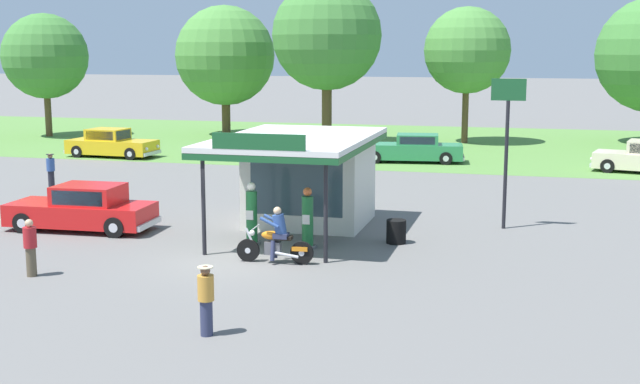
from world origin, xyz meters
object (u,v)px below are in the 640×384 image
motorcycle_with_rider (276,240)px  parked_car_back_row_right (412,149)px  bystander_standing_back_lot (30,247)px  spare_tire_stack (396,232)px  gas_pump_nearside (252,217)px  bystander_chatting_near_pumps (51,170)px  featured_classic_sedan (83,209)px  roadside_pole_sign (507,127)px  parked_car_back_row_far_right (274,147)px  bystander_leaning_by_kiosk (206,299)px  gas_pump_offside (308,221)px  parked_car_back_row_left (111,144)px

motorcycle_with_rider → parked_car_back_row_right: (0.61, 21.45, 0.02)m
motorcycle_with_rider → bystander_standing_back_lot: (-5.75, -2.89, 0.13)m
spare_tire_stack → parked_car_back_row_right: bearing=96.9°
motorcycle_with_rider → parked_car_back_row_right: 21.46m
gas_pump_nearside → bystander_chatting_near_pumps: (-11.56, 7.55, -0.09)m
featured_classic_sedan → roadside_pole_sign: size_ratio=1.01×
featured_classic_sedan → parked_car_back_row_far_right: size_ratio=0.90×
bystander_leaning_by_kiosk → roadside_pole_sign: bearing=65.5°
bystander_leaning_by_kiosk → gas_pump_nearside: bearing=102.5°
gas_pump_offside → featured_classic_sedan: (-7.77, 0.63, -0.15)m
featured_classic_sedan → parked_car_back_row_left: bearing=115.7°
gas_pump_nearside → spare_tire_stack: 4.40m
parked_car_back_row_left → parked_car_back_row_right: parked_car_back_row_left is taller
gas_pump_offside → featured_classic_sedan: gas_pump_offside is taller
bystander_chatting_near_pumps → spare_tire_stack: size_ratio=2.07×
gas_pump_offside → parked_car_back_row_right: gas_pump_offside is taller
featured_classic_sedan → roadside_pole_sign: roadside_pole_sign is taller
gas_pump_offside → roadside_pole_sign: (5.51, 4.30, 2.50)m
motorcycle_with_rider → bystander_chatting_near_pumps: bearing=144.0°
bystander_leaning_by_kiosk → spare_tire_stack: 9.48m
parked_car_back_row_far_right → roadside_pole_sign: (12.59, -14.70, 2.67)m
parked_car_back_row_far_right → bystander_leaning_by_kiosk: 27.74m
gas_pump_offside → parked_car_back_row_left: (-15.96, 17.65, -0.14)m
motorcycle_with_rider → spare_tire_stack: motorcycle_with_rider is taller
motorcycle_with_rider → spare_tire_stack: (2.82, 3.18, -0.29)m
parked_car_back_row_left → roadside_pole_sign: 25.42m
roadside_pole_sign → spare_tire_stack: (-3.08, -2.97, -2.97)m
spare_tire_stack → bystander_leaning_by_kiosk: bearing=-104.9°
motorcycle_with_rider → gas_pump_nearside: bearing=126.1°
bystander_chatting_near_pumps → bystander_standing_back_lot: (7.16, -12.28, 0.00)m
gas_pump_offside → bystander_standing_back_lot: gas_pump_offside is taller
parked_car_back_row_right → roadside_pole_sign: 16.41m
motorcycle_with_rider → bystander_chatting_near_pumps: (-12.91, 9.40, 0.13)m
bystander_standing_back_lot → motorcycle_with_rider: bearing=26.6°
bystander_leaning_by_kiosk → roadside_pole_sign: 13.56m
gas_pump_offside → gas_pump_nearside: bearing=180.0°
parked_car_back_row_left → featured_classic_sedan: bearing=-64.3°
featured_classic_sedan → bystander_chatting_near_pumps: 8.85m
parked_car_back_row_right → parked_car_back_row_far_right: 7.32m
gas_pump_offside → parked_car_back_row_left: gas_pump_offside is taller
gas_pump_nearside → bystander_standing_back_lot: (-4.40, -4.74, -0.09)m
gas_pump_offside → spare_tire_stack: (2.43, 1.33, -0.47)m
parked_car_back_row_right → bystander_standing_back_lot: bystander_standing_back_lot is taller
motorcycle_with_rider → roadside_pole_sign: bearing=46.2°
featured_classic_sedan → parked_car_back_row_right: 20.58m
gas_pump_offside → parked_car_back_row_right: (0.22, 19.60, -0.16)m
parked_car_back_row_far_right → roadside_pole_sign: roadside_pole_sign is taller
gas_pump_nearside → featured_classic_sedan: gas_pump_nearside is taller
gas_pump_offside → featured_classic_sedan: bearing=175.3°
parked_car_back_row_left → motorcycle_with_rider: bearing=-51.4°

